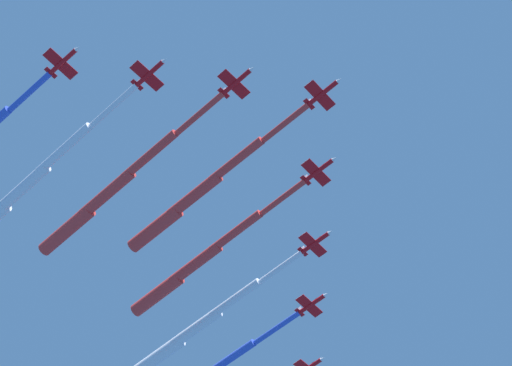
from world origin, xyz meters
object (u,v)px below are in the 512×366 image
(jet_starboard_inner, at_px, (106,195))
(jet_starboard_mid, at_px, (21,190))
(jet_lead, at_px, (194,196))
(jet_port_inner, at_px, (195,265))
(jet_port_mid, at_px, (196,329))

(jet_starboard_inner, height_order, jet_starboard_mid, jet_starboard_inner)
(jet_starboard_inner, bearing_deg, jet_lead, -19.02)
(jet_port_inner, height_order, jet_starboard_mid, jet_starboard_mid)
(jet_lead, xyz_separation_m, jet_port_mid, (11.50, 37.64, -1.04))
(jet_port_inner, bearing_deg, jet_lead, -106.90)
(jet_port_inner, bearing_deg, jet_port_mid, 72.92)
(jet_lead, relative_size, jet_starboard_mid, 0.91)
(jet_lead, distance_m, jet_starboard_inner, 21.69)
(jet_starboard_inner, xyz_separation_m, jet_port_mid, (31.98, 30.58, -2.15))
(jet_port_inner, height_order, jet_port_mid, jet_port_inner)
(jet_lead, xyz_separation_m, jet_port_inner, (5.75, 18.93, -0.15))
(jet_port_inner, distance_m, jet_starboard_mid, 46.64)
(jet_lead, distance_m, jet_port_inner, 19.78)
(jet_lead, relative_size, jet_starboard_inner, 0.93)
(jet_lead, height_order, jet_port_mid, jet_lead)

